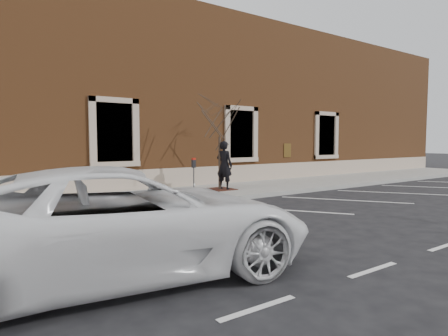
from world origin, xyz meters
TOP-DOWN VIEW (x-y plane):
  - ground at (0.00, 0.00)m, footprint 120.00×120.00m
  - sidewalk_near at (0.00, 1.75)m, footprint 40.00×3.50m
  - curb_near at (0.00, -0.05)m, footprint 40.00×0.12m
  - parking_stripes at (0.00, -2.20)m, footprint 28.00×4.40m
  - building_civic at (0.00, 7.74)m, footprint 40.00×8.62m
  - man at (0.75, 1.65)m, footprint 0.68×0.82m
  - parking_meter at (-1.35, 0.46)m, footprint 0.12×0.09m
  - tree_grate at (0.61, 1.79)m, footprint 1.07×1.07m
  - sapling at (0.61, 1.79)m, footprint 2.28×2.28m
  - white_truck at (-5.77, -4.90)m, footprint 6.37×3.56m

SIDE VIEW (x-z plane):
  - ground at x=0.00m, z-range 0.00..0.00m
  - parking_stripes at x=0.00m, z-range 0.00..0.01m
  - sidewalk_near at x=0.00m, z-range 0.00..0.15m
  - curb_near at x=0.00m, z-range 0.00..0.15m
  - tree_grate at x=0.61m, z-range 0.15..0.18m
  - white_truck at x=-5.77m, z-range 0.00..1.68m
  - parking_meter at x=-1.35m, z-range 0.41..1.77m
  - man at x=0.75m, z-range 0.15..2.08m
  - sapling at x=0.61m, z-range 0.91..4.71m
  - building_civic at x=0.00m, z-range 0.00..8.00m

